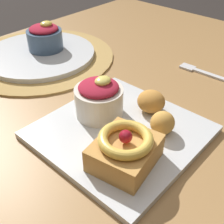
# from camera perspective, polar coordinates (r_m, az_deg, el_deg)

# --- Properties ---
(dining_table) EXTENTS (1.46, 0.93, 0.73)m
(dining_table) POSITION_cam_1_polar(r_m,az_deg,el_deg) (0.61, -8.47, -8.06)
(dining_table) COLOR olive
(dining_table) RESTS_ON ground_plane
(woven_placemat) EXTENTS (0.39, 0.39, 0.00)m
(woven_placemat) POSITION_cam_1_polar(r_m,az_deg,el_deg) (0.80, -14.11, 10.60)
(woven_placemat) COLOR #AD894C
(woven_placemat) RESTS_ON dining_table
(front_plate) EXTENTS (0.26, 0.26, 0.01)m
(front_plate) POSITION_cam_1_polar(r_m,az_deg,el_deg) (0.51, 1.67, -3.98)
(front_plate) COLOR silver
(front_plate) RESTS_ON dining_table
(cake_slice) EXTENTS (0.11, 0.10, 0.06)m
(cake_slice) POSITION_cam_1_polar(r_m,az_deg,el_deg) (0.43, 2.62, -7.44)
(cake_slice) COLOR #C68E47
(cake_slice) RESTS_ON front_plate
(berry_ramekin) EXTENTS (0.09, 0.09, 0.08)m
(berry_ramekin) POSITION_cam_1_polar(r_m,az_deg,el_deg) (0.52, -2.60, 2.72)
(berry_ramekin) COLOR silver
(berry_ramekin) RESTS_ON front_plate
(fritter_front) EXTENTS (0.04, 0.04, 0.04)m
(fritter_front) POSITION_cam_1_polar(r_m,az_deg,el_deg) (0.49, 10.01, -2.15)
(fritter_front) COLOR gold
(fritter_front) RESTS_ON front_plate
(fritter_middle) EXTENTS (0.05, 0.05, 0.04)m
(fritter_middle) POSITION_cam_1_polar(r_m,az_deg,el_deg) (0.54, 7.80, 2.11)
(fritter_middle) COLOR #BC7F38
(fritter_middle) RESTS_ON front_plate
(back_plate) EXTENTS (0.29, 0.29, 0.01)m
(back_plate) POSITION_cam_1_polar(r_m,az_deg,el_deg) (0.79, -14.20, 11.15)
(back_plate) COLOR silver
(back_plate) RESTS_ON woven_placemat
(back_ramekin) EXTENTS (0.09, 0.09, 0.07)m
(back_ramekin) POSITION_cam_1_polar(r_m,az_deg,el_deg) (0.79, -13.23, 14.30)
(back_ramekin) COLOR #3D5675
(back_ramekin) RESTS_ON back_plate
(fork) EXTENTS (0.03, 0.13, 0.00)m
(fork) POSITION_cam_1_polar(r_m,az_deg,el_deg) (0.73, 17.16, 7.71)
(fork) COLOR silver
(fork) RESTS_ON dining_table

